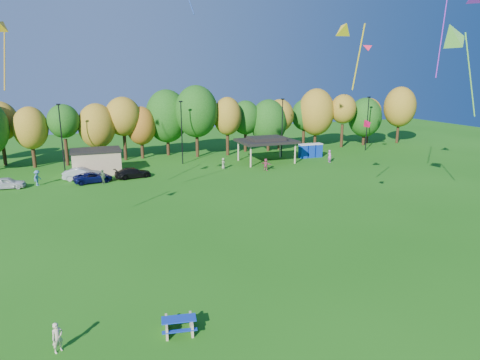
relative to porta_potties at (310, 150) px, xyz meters
name	(u,v)px	position (x,y,z in m)	size (l,w,h in m)	color
ground	(305,296)	(-21.95, -37.79, -1.10)	(160.00, 160.00, 0.00)	#19600F
tree_line	(154,120)	(-22.97, 7.72, 4.82)	(93.57, 10.55, 11.15)	black
lamp_posts	(182,130)	(-19.95, 2.21, 3.80)	(64.50, 0.25, 9.09)	black
utility_building	(96,161)	(-31.95, 0.21, 0.54)	(6.30, 4.30, 3.25)	tan
pavilion	(266,140)	(-7.95, -0.79, 2.13)	(8.20, 6.20, 3.77)	tan
porta_potties	(310,150)	(0.00, 0.00, 0.00)	(3.75, 1.20, 2.18)	#0D33A9
picnic_table	(179,324)	(-29.80, -38.70, -0.66)	(1.96, 1.71, 0.76)	tan
kite_flyer	(57,338)	(-35.54, -38.27, -0.34)	(0.55, 0.36, 1.52)	beige
car_a	(7,183)	(-42.02, -4.18, -0.42)	(1.60, 3.97, 1.35)	silver
car_b	(83,174)	(-33.79, -2.83, -0.35)	(1.59, 4.56, 1.50)	#ADAEB3
car_c	(93,177)	(-32.63, -4.64, -0.47)	(2.09, 4.54, 1.26)	#0C1048
car_d	(133,173)	(-27.81, -3.97, -0.44)	(1.84, 4.51, 1.31)	black
far_person_0	(103,177)	(-31.56, -5.73, -0.23)	(1.02, 0.42, 1.74)	#4E7749
far_person_1	(266,164)	(-10.35, -6.02, -0.27)	(1.53, 0.49, 1.65)	#AA475D
far_person_2	(330,156)	(0.76, -4.35, -0.18)	(0.67, 0.44, 1.84)	#C45CBB
far_person_3	(37,178)	(-38.81, -3.91, -0.18)	(1.19, 0.68, 1.84)	teal
far_person_4	(223,163)	(-15.44, -3.06, -0.32)	(0.76, 0.50, 1.56)	gray
kite_0	(366,47)	(-0.87, -13.55, 14.80)	(1.65, 1.56, 1.34)	red
kite_1	(345,29)	(-14.18, -28.77, 15.09)	(1.67, 3.30, 5.46)	yellow
kite_3	(2,26)	(-38.24, -21.81, 15.05)	(1.32, 3.16, 5.33)	orange
kite_7	(366,123)	(-11.19, -28.20, 7.80)	(1.14, 0.91, 1.03)	#E20C45
kite_8	(453,35)	(-5.92, -31.22, 14.71)	(4.76, 2.24, 7.78)	#6DCB47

